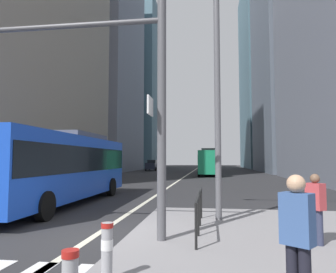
# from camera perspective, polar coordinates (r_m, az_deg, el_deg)

# --- Properties ---
(ground_plane) EXTENTS (160.00, 160.00, 0.00)m
(ground_plane) POSITION_cam_1_polar(r_m,az_deg,el_deg) (28.63, 1.62, -8.35)
(ground_plane) COLOR #28282B
(median_island) EXTENTS (9.00, 10.00, 0.15)m
(median_island) POSITION_cam_1_polar(r_m,az_deg,el_deg) (8.01, 26.22, -18.22)
(median_island) COLOR gray
(median_island) RESTS_ON ground
(lane_centre_line) EXTENTS (0.20, 80.00, 0.01)m
(lane_centre_line) POSITION_cam_1_polar(r_m,az_deg,el_deg) (38.57, 3.26, -7.27)
(lane_centre_line) COLOR beige
(lane_centre_line) RESTS_ON ground
(office_tower_left_mid) EXTENTS (10.78, 18.30, 40.14)m
(office_tower_left_mid) POSITION_cam_1_polar(r_m,az_deg,el_deg) (59.39, -11.61, 13.52)
(office_tower_left_mid) COLOR slate
(office_tower_left_mid) RESTS_ON ground
(office_tower_left_far) EXTENTS (12.63, 20.91, 40.41)m
(office_tower_left_far) POSITION_cam_1_polar(r_m,az_deg,el_deg) (81.34, -5.97, 8.70)
(office_tower_left_far) COLOR slate
(office_tower_left_far) RESTS_ON ground
(office_tower_right_far) EXTENTS (11.71, 22.94, 45.03)m
(office_tower_right_far) POSITION_cam_1_polar(r_m,az_deg,el_deg) (79.74, 17.98, 10.86)
(office_tower_right_far) COLOR slate
(office_tower_right_far) RESTS_ON ground
(city_bus_blue_oncoming) EXTENTS (2.78, 11.30, 3.40)m
(city_bus_blue_oncoming) POSITION_cam_1_polar(r_m,az_deg,el_deg) (15.12, -18.87, -4.87)
(city_bus_blue_oncoming) COLOR blue
(city_bus_blue_oncoming) RESTS_ON ground
(sedan_white_oncoming) EXTENTS (2.11, 4.33, 1.94)m
(sedan_white_oncoming) POSITION_cam_1_polar(r_m,az_deg,el_deg) (18.00, -28.54, -7.14)
(sedan_white_oncoming) COLOR silver
(sedan_white_oncoming) RESTS_ON ground
(city_bus_red_receding) EXTENTS (2.73, 11.63, 3.40)m
(city_bus_red_receding) POSITION_cam_1_polar(r_m,az_deg,el_deg) (41.08, 7.56, -4.49)
(city_bus_red_receding) COLOR #198456
(city_bus_red_receding) RESTS_ON ground
(car_oncoming_mid) EXTENTS (2.17, 4.23, 1.94)m
(car_oncoming_mid) POSITION_cam_1_polar(r_m,az_deg,el_deg) (56.56, -2.87, -5.29)
(car_oncoming_mid) COLOR #232838
(car_oncoming_mid) RESTS_ON ground
(car_receding_near) EXTENTS (2.22, 4.56, 1.94)m
(car_receding_near) POSITION_cam_1_polar(r_m,az_deg,el_deg) (59.68, 8.69, -5.19)
(car_receding_near) COLOR maroon
(car_receding_near) RESTS_ON ground
(car_receding_far) EXTENTS (2.20, 4.44, 1.94)m
(car_receding_far) POSITION_cam_1_polar(r_m,az_deg,el_deg) (63.85, 8.19, -5.13)
(car_receding_far) COLOR silver
(car_receding_far) RESTS_ON ground
(traffic_signal_gantry) EXTENTS (5.83, 0.65, 6.00)m
(traffic_signal_gantry) POSITION_cam_1_polar(r_m,az_deg,el_deg) (8.29, -14.65, 10.07)
(traffic_signal_gantry) COLOR #515156
(traffic_signal_gantry) RESTS_ON median_island
(street_lamp_post) EXTENTS (5.50, 0.32, 8.00)m
(street_lamp_post) POSITION_cam_1_polar(r_m,az_deg,el_deg) (10.73, 9.02, 13.27)
(street_lamp_post) COLOR #56565B
(street_lamp_post) RESTS_ON median_island
(bollard_left) EXTENTS (0.20, 0.20, 0.91)m
(bollard_left) POSITION_cam_1_polar(r_m,az_deg,el_deg) (5.33, -11.18, -19.57)
(bollard_left) COLOR #99999E
(bollard_left) RESTS_ON median_island
(pedestrian_railing) EXTENTS (0.06, 3.62, 0.98)m
(pedestrian_railing) POSITION_cam_1_polar(r_m,az_deg,el_deg) (8.63, 5.75, -12.29)
(pedestrian_railing) COLOR black
(pedestrian_railing) RESTS_ON median_island
(pedestrian_waiting) EXTENTS (0.41, 0.45, 1.59)m
(pedestrian_waiting) POSITION_cam_1_polar(r_m,az_deg,el_deg) (7.95, 25.56, -11.38)
(pedestrian_waiting) COLOR #2D334C
(pedestrian_waiting) RESTS_ON median_island
(pedestrian_walking) EXTENTS (0.45, 0.42, 1.73)m
(pedestrian_walking) POSITION_cam_1_polar(r_m,az_deg,el_deg) (4.41, 22.75, -16.46)
(pedestrian_walking) COLOR black
(pedestrian_walking) RESTS_ON median_island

